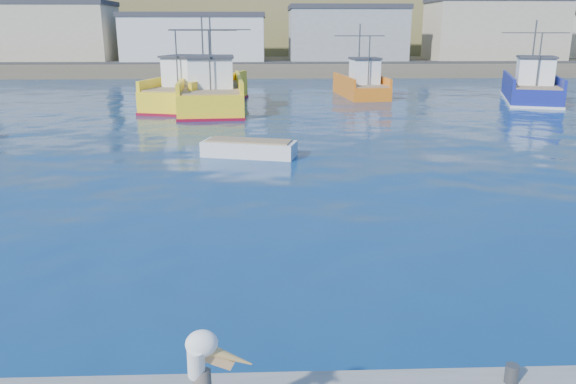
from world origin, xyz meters
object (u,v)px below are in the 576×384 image
object	(u,v)px
trawler_yellow_a	(197,91)
skiff_mid	(249,150)
trawler_yellow_b	(212,93)
trawler_blue	(531,88)
boat_orange	(361,85)

from	to	relation	value
trawler_yellow_a	skiff_mid	xyz separation A→B (m)	(4.51, -18.07, -0.80)
trawler_yellow_b	trawler_yellow_a	bearing A→B (deg)	126.02
trawler_blue	boat_orange	distance (m)	13.79
trawler_yellow_b	trawler_blue	world-z (taller)	trawler_yellow_b
boat_orange	trawler_yellow_b	bearing A→B (deg)	-149.26
trawler_yellow_a	skiff_mid	size ratio (longest dim) A/B	2.88
trawler_yellow_a	skiff_mid	bearing A→B (deg)	-76.00
trawler_yellow_b	boat_orange	bearing A→B (deg)	30.74
trawler_yellow_b	trawler_blue	distance (m)	25.81
trawler_yellow_b	boat_orange	world-z (taller)	trawler_yellow_b
trawler_yellow_b	boat_orange	distance (m)	14.23
boat_orange	skiff_mid	size ratio (longest dim) A/B	1.93
trawler_yellow_a	boat_orange	bearing A→B (deg)	22.04
trawler_yellow_b	trawler_blue	bearing A→B (deg)	8.21
skiff_mid	boat_orange	bearing A→B (deg)	69.02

